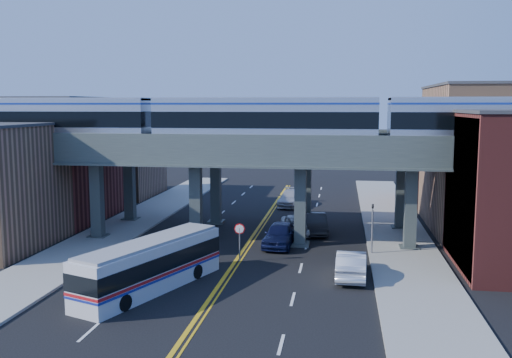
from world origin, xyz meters
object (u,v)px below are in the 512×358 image
Objects in this scene: traffic_signal at (372,223)px; transit_bus at (151,266)px; car_lane_c at (295,225)px; transit_train at (265,120)px; stop_sign at (240,236)px; car_lane_a at (280,234)px; car_lane_d at (291,198)px; car_lane_b at (316,224)px; car_parked_curb at (351,264)px.

transit_bus is at bearing -143.39° from traffic_signal.
car_lane_c is at bearing -3.36° from transit_bus.
stop_sign is (-1.00, -5.00, -7.65)m from transit_train.
transit_train is at bearing 167.15° from car_lane_a.
transit_bus is at bearing -98.66° from car_lane_d.
car_lane_a reaches higher than car_lane_c.
car_lane_d reaches higher than car_lane_c.
traffic_signal reaches higher than car_lane_d.
stop_sign is at bearing -161.37° from traffic_signal.
traffic_signal is at bearing -50.07° from car_lane_c.
car_lane_a is at bearing -17.30° from transit_train.
car_lane_b is (4.67, 9.31, -0.95)m from stop_sign.
transit_bus reaches higher than car_parked_curb.
car_lane_d is (-3.17, 12.58, 0.02)m from car_lane_b.
transit_bus is 18.08m from car_lane_b.
transit_train is at bearing 78.65° from stop_sign.
car_parked_curb is at bearing -18.99° from stop_sign.
transit_train is at bearing -89.47° from car_lane_d.
car_lane_a is 0.92× the size of car_lane_d.
transit_train is at bearing -138.25° from car_lane_b.
transit_train is at bearing -123.56° from car_lane_c.
car_lane_a is 8.83m from car_parked_curb.
transit_train is 9.71× the size of car_lane_a.
car_lane_c is (3.05, 8.80, -1.04)m from stop_sign.
transit_train is 18.95m from car_lane_d.
car_lane_b is 1.70m from car_lane_c.
stop_sign is 7.87m from car_parked_curb.
transit_bus is at bearing 21.22° from car_parked_curb.
car_lane_c is at bearing 61.76° from transit_train.
car_lane_d is (1.50, 21.89, -0.93)m from stop_sign.
transit_bus is 2.19× the size of car_lane_b.
car_parked_curb is at bearing -49.35° from transit_bus.
stop_sign reaches higher than car_lane_b.
transit_bus is (-12.87, -9.56, -0.90)m from traffic_signal.
car_lane_a is at bearing -125.32° from car_lane_b.
stop_sign is at bearing -9.99° from transit_bus.
car_lane_c is 1.02× the size of car_parked_curb.
car_lane_c is (-1.62, -0.51, -0.09)m from car_lane_b.
car_parked_curb is (4.35, -11.35, 0.12)m from car_lane_c.
car_lane_d is at bearing 86.08° from stop_sign.
stop_sign is 5.20m from car_lane_a.
stop_sign is 0.50× the size of car_lane_a.
car_lane_c is 12.15m from car_parked_curb.
stop_sign is at bearing -17.24° from car_parked_curb.
car_lane_a reaches higher than car_lane_b.
traffic_signal reaches higher than car_lane_c.
car_lane_a is at bearing -106.33° from car_lane_c.
transit_train reaches higher than car_parked_curb.
transit_train is 10.29m from car_lane_b.
transit_bus is (-3.97, -6.56, -0.36)m from stop_sign.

